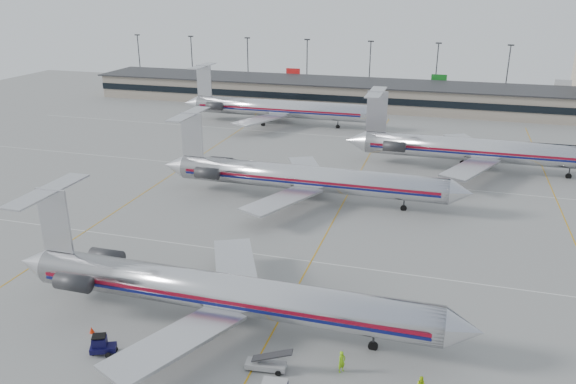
% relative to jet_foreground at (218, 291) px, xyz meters
% --- Properties ---
extents(ground, '(260.00, 260.00, 0.00)m').
position_rel_jet_foreground_xyz_m(ground, '(5.24, 4.50, -3.42)').
color(ground, gray).
rests_on(ground, ground).
extents(apron_markings, '(160.00, 0.15, 0.02)m').
position_rel_jet_foreground_xyz_m(apron_markings, '(5.24, 14.50, -3.41)').
color(apron_markings, silver).
rests_on(apron_markings, ground).
extents(terminal, '(162.00, 17.00, 6.25)m').
position_rel_jet_foreground_xyz_m(terminal, '(5.24, 102.47, -0.27)').
color(terminal, gray).
rests_on(terminal, ground).
extents(light_mast_row, '(163.60, 0.40, 15.28)m').
position_rel_jet_foreground_xyz_m(light_mast_row, '(5.24, 116.50, 5.16)').
color(light_mast_row, '#38383D').
rests_on(light_mast_row, ground).
extents(jet_foreground, '(45.08, 26.54, 11.80)m').
position_rel_jet_foreground_xyz_m(jet_foreground, '(0.00, 0.00, 0.00)').
color(jet_foreground, silver).
rests_on(jet_foreground, ground).
extents(jet_second_row, '(46.10, 27.14, 12.07)m').
position_rel_jet_foreground_xyz_m(jet_second_row, '(-0.82, 33.14, 0.08)').
color(jet_second_row, silver).
rests_on(jet_second_row, ground).
extents(jet_third_row, '(46.77, 28.77, 12.79)m').
position_rel_jet_foreground_xyz_m(jet_third_row, '(23.97, 54.83, 0.29)').
color(jet_third_row, silver).
rests_on(jet_third_row, ground).
extents(jet_back_row, '(46.26, 28.46, 12.65)m').
position_rel_jet_foreground_xyz_m(jet_back_row, '(-18.96, 77.34, 0.25)').
color(jet_back_row, silver).
rests_on(jet_back_row, ground).
extents(tug_left, '(2.42, 1.89, 1.76)m').
position_rel_jet_foreground_xyz_m(tug_left, '(-7.92, -7.12, -2.62)').
color(tug_left, '#0B0933').
rests_on(tug_left, ground).
extents(belt_loader, '(4.02, 1.57, 2.08)m').
position_rel_jet_foreground_xyz_m(belt_loader, '(6.39, -5.17, -2.87)').
color(belt_loader, '#9F9F9F').
rests_on(belt_loader, ground).
extents(ramp_worker_near, '(0.80, 0.83, 1.92)m').
position_rel_jet_foreground_xyz_m(ramp_worker_near, '(12.38, -3.69, -2.46)').
color(ramp_worker_near, '#7FC912').
rests_on(ramp_worker_near, ground).
extents(cone_left, '(0.52, 0.52, 0.62)m').
position_rel_jet_foreground_xyz_m(cone_left, '(-10.62, -4.74, -3.12)').
color(cone_left, red).
rests_on(cone_left, ground).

